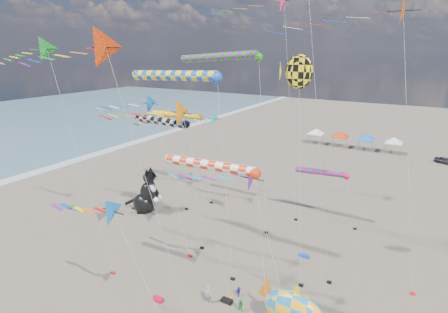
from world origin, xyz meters
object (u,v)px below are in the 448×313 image
object	(u,v)px
fish_inflatable	(292,310)
person_adult	(208,295)
child_green	(241,306)
child_blue	(239,291)
cat_inflatable	(145,190)
parked_car	(445,161)

from	to	relation	value
fish_inflatable	person_adult	world-z (taller)	fish_inflatable
child_green	child_blue	distance (m)	1.75
fish_inflatable	child_blue	world-z (taller)	fish_inflatable
person_adult	child_blue	bearing A→B (deg)	14.01
cat_inflatable	child_green	world-z (taller)	cat_inflatable
person_adult	child_green	bearing A→B (deg)	-24.93
person_adult	parked_car	bearing A→B (deg)	37.59
cat_inflatable	person_adult	size ratio (longest dim) A/B	3.75
fish_inflatable	cat_inflatable	bearing A→B (deg)	157.01
child_blue	person_adult	bearing A→B (deg)	164.13
child_green	child_blue	world-z (taller)	child_green
child_blue	parked_car	xyz separation A→B (m)	(14.91, 48.91, 0.11)
cat_inflatable	fish_inflatable	world-z (taller)	cat_inflatable
parked_car	child_blue	bearing A→B (deg)	-172.57
cat_inflatable	child_blue	bearing A→B (deg)	-37.00
child_green	parked_car	xyz separation A→B (m)	(13.95, 50.37, 0.07)
child_blue	fish_inflatable	bearing A→B (deg)	-81.36
cat_inflatable	parked_car	xyz separation A→B (m)	(32.08, 41.04, -2.30)
child_green	parked_car	bearing A→B (deg)	76.41
child_green	parked_car	distance (m)	52.27
child_blue	parked_car	world-z (taller)	parked_car
person_adult	child_blue	world-z (taller)	person_adult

